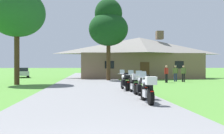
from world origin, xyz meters
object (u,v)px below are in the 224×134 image
motorcycle_silver_second_in_row (143,86)px  parked_silver_suv_far_left (22,72)px  motorcycle_silver_nearest_to_camera (147,90)px  bystander_olive_shirt_by_tree (183,73)px  bystander_red_shirt_beside_signpost (166,73)px  motorcycle_white_farthest_in_row (126,82)px  bystander_olive_shirt_near_lodge (175,72)px  tree_by_lodge_front (108,25)px  motorcycle_black_third_in_row (134,83)px  tree_left_near (17,6)px

motorcycle_silver_second_in_row → parked_silver_suv_far_left: parked_silver_suv_far_left is taller
motorcycle_silver_nearest_to_camera → bystander_olive_shirt_by_tree: size_ratio=1.25×
bystander_red_shirt_beside_signpost → motorcycle_white_farthest_in_row: bearing=19.3°
motorcycle_silver_second_in_row → bystander_red_shirt_beside_signpost: bearing=68.9°
motorcycle_silver_second_in_row → bystander_olive_shirt_near_lodge: 15.37m
motorcycle_silver_nearest_to_camera → bystander_olive_shirt_by_tree: 16.63m
bystander_olive_shirt_by_tree → motorcycle_silver_second_in_row: bearing=103.2°
motorcycle_silver_nearest_to_camera → motorcycle_white_farthest_in_row: same height
bystander_red_shirt_beside_signpost → tree_by_lodge_front: tree_by_lodge_front is taller
motorcycle_black_third_in_row → bystander_olive_shirt_near_lodge: bystander_olive_shirt_near_lodge is taller
bystander_red_shirt_beside_signpost → parked_silver_suv_far_left: size_ratio=0.34×
motorcycle_silver_second_in_row → tree_by_lodge_front: tree_by_lodge_front is taller
tree_by_lodge_front → motorcycle_silver_second_in_row: bearing=-88.6°
tree_by_lodge_front → bystander_olive_shirt_by_tree: bearing=-21.0°
bystander_red_shirt_beside_signpost → tree_by_lodge_front: size_ratio=0.18×
motorcycle_silver_second_in_row → motorcycle_white_farthest_in_row: bearing=94.1°
bystander_red_shirt_beside_signpost → bystander_olive_shirt_by_tree: 2.35m
motorcycle_black_third_in_row → motorcycle_white_farthest_in_row: bearing=93.9°
bystander_red_shirt_beside_signpost → tree_left_near: (-13.65, -1.50, 5.81)m
bystander_olive_shirt_near_lodge → tree_by_lodge_front: 8.84m
motorcycle_silver_nearest_to_camera → tree_by_lodge_front: (-0.22, 17.83, 5.53)m
motorcycle_silver_second_in_row → motorcycle_silver_nearest_to_camera: bearing=-94.9°
motorcycle_silver_nearest_to_camera → bystander_red_shirt_beside_signpost: (5.10, 13.94, 0.31)m
tree_by_lodge_front → parked_silver_suv_far_left: tree_by_lodge_front is taller
bystander_olive_shirt_near_lodge → tree_left_near: 16.56m
motorcycle_silver_second_in_row → motorcycle_white_farthest_in_row: size_ratio=1.00×
motorcycle_black_third_in_row → bystander_red_shirt_beside_signpost: 11.27m
motorcycle_silver_second_in_row → tree_by_lodge_front: 17.00m
tree_left_near → parked_silver_suv_far_left: tree_left_near is taller
motorcycle_silver_second_in_row → bystander_olive_shirt_by_tree: size_ratio=1.25×
bystander_red_shirt_beside_signpost → tree_left_near: tree_left_near is taller
motorcycle_white_farthest_in_row → bystander_olive_shirt_by_tree: bearing=46.5°
bystander_olive_shirt_by_tree → motorcycle_white_farthest_in_row: bearing=92.8°
motorcycle_silver_nearest_to_camera → bystander_olive_shirt_by_tree: (7.19, 14.99, 0.31)m
motorcycle_silver_nearest_to_camera → bystander_red_shirt_beside_signpost: bystander_red_shirt_beside_signpost is taller
motorcycle_white_farthest_in_row → tree_by_lodge_front: tree_by_lodge_front is taller
motorcycle_white_farthest_in_row → bystander_olive_shirt_by_tree: 11.67m
motorcycle_silver_nearest_to_camera → motorcycle_black_third_in_row: size_ratio=1.00×
motorcycle_white_farthest_in_row → bystander_olive_shirt_by_tree: bystander_olive_shirt_by_tree is taller
motorcycle_silver_nearest_to_camera → parked_silver_suv_far_left: size_ratio=0.42×
parked_silver_suv_far_left → bystander_red_shirt_beside_signpost: bearing=-53.6°
tree_left_near → tree_by_lodge_front: bearing=32.9°
motorcycle_white_farthest_in_row → parked_silver_suv_far_left: parked_silver_suv_far_left is taller
motorcycle_silver_nearest_to_camera → tree_left_near: (-8.55, 12.44, 6.12)m
motorcycle_silver_second_in_row → motorcycle_white_farthest_in_row: 4.09m
motorcycle_black_third_in_row → bystander_olive_shirt_by_tree: size_ratio=1.25×
tree_by_lodge_front → tree_left_near: bearing=-147.1°
motorcycle_silver_nearest_to_camera → motorcycle_black_third_in_row: same height
motorcycle_silver_nearest_to_camera → motorcycle_silver_second_in_row: 1.78m
motorcycle_black_third_in_row → parked_silver_suv_far_left: bearing=116.2°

